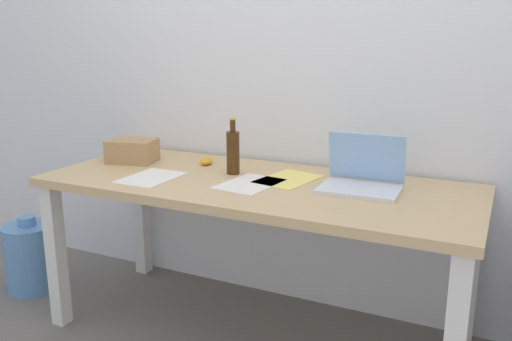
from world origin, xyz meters
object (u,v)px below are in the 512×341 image
at_px(laptop_right, 362,178).
at_px(computer_mouse, 206,161).
at_px(cardboard_box, 132,151).
at_px(beer_bottle, 233,151).
at_px(desk, 256,201).
at_px(water_cooler_jug, 31,257).

distance_m(laptop_right, computer_mouse, 0.83).
bearing_deg(cardboard_box, laptop_right, 0.31).
relative_size(beer_bottle, cardboard_box, 1.13).
height_order(computer_mouse, cardboard_box, cardboard_box).
distance_m(computer_mouse, cardboard_box, 0.39).
xyz_separation_m(desk, cardboard_box, (-0.73, 0.07, 0.15)).
bearing_deg(cardboard_box, water_cooler_jug, -162.14).
distance_m(laptop_right, beer_bottle, 0.61).
xyz_separation_m(laptop_right, computer_mouse, (-0.82, 0.11, -0.03)).
xyz_separation_m(computer_mouse, water_cooler_jug, (-0.96, -0.31, -0.57)).
bearing_deg(computer_mouse, cardboard_box, 179.16).
relative_size(laptop_right, water_cooler_jug, 0.79).
xyz_separation_m(beer_bottle, water_cooler_jug, (-1.17, -0.20, -0.66)).
relative_size(laptop_right, beer_bottle, 1.27).
height_order(laptop_right, computer_mouse, laptop_right).
distance_m(desk, water_cooler_jug, 1.41).
distance_m(beer_bottle, cardboard_box, 0.58).
height_order(beer_bottle, computer_mouse, beer_bottle).
height_order(beer_bottle, cardboard_box, beer_bottle).
xyz_separation_m(computer_mouse, cardboard_box, (-0.37, -0.12, 0.04)).
relative_size(desk, computer_mouse, 19.23).
xyz_separation_m(desk, water_cooler_jug, (-1.32, -0.12, -0.47)).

